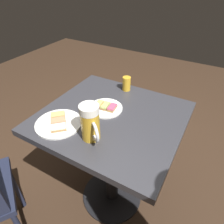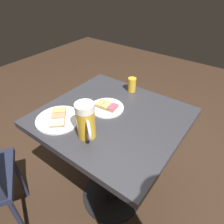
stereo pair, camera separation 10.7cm
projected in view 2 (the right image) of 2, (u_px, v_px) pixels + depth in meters
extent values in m
plane|color=#382619|center=(112.00, 195.00, 1.55)|extent=(6.00, 6.00, 0.00)
cylinder|color=black|center=(112.00, 194.00, 1.54)|extent=(0.44, 0.44, 0.01)
cylinder|color=black|center=(112.00, 162.00, 1.32)|extent=(0.09, 0.09, 0.74)
cube|color=#333338|center=(112.00, 118.00, 1.10)|extent=(0.70, 0.75, 0.04)
cylinder|color=white|center=(107.00, 108.00, 1.13)|extent=(0.19, 0.19, 0.01)
cube|color=#9E7547|center=(113.00, 108.00, 1.11)|extent=(0.07, 0.04, 0.01)
cube|color=#BC4C70|center=(113.00, 107.00, 1.10)|extent=(0.07, 0.04, 0.01)
cube|color=#9E7547|center=(107.00, 106.00, 1.13)|extent=(0.07, 0.04, 0.01)
cube|color=#ADC66B|center=(107.00, 105.00, 1.12)|extent=(0.07, 0.04, 0.01)
cube|color=#9E7547|center=(101.00, 104.00, 1.14)|extent=(0.07, 0.04, 0.01)
cube|color=#E5B266|center=(101.00, 103.00, 1.14)|extent=(0.07, 0.04, 0.01)
cylinder|color=white|center=(59.00, 119.00, 1.05)|extent=(0.24, 0.24, 0.01)
cube|color=#9E7547|center=(57.00, 124.00, 1.00)|extent=(0.08, 0.08, 0.01)
cube|color=white|center=(57.00, 122.00, 0.99)|extent=(0.08, 0.08, 0.01)
cube|color=#9E7547|center=(58.00, 118.00, 1.04)|extent=(0.08, 0.08, 0.01)
cube|color=#EA8E66|center=(58.00, 116.00, 1.03)|extent=(0.08, 0.08, 0.01)
cube|color=#9E7547|center=(59.00, 112.00, 1.08)|extent=(0.08, 0.08, 0.01)
cube|color=#E5B266|center=(59.00, 110.00, 1.08)|extent=(0.08, 0.08, 0.01)
cylinder|color=gold|center=(87.00, 124.00, 0.91)|extent=(0.09, 0.09, 0.14)
cylinder|color=white|center=(85.00, 108.00, 0.86)|extent=(0.09, 0.09, 0.03)
torus|color=silver|center=(89.00, 130.00, 0.87)|extent=(0.07, 0.08, 0.09)
cylinder|color=gold|center=(132.00, 85.00, 1.27)|extent=(0.05, 0.05, 0.09)
cylinder|color=#1E2338|center=(20.00, 177.00, 1.41)|extent=(0.03, 0.03, 0.45)
cylinder|color=#1E2338|center=(20.00, 221.00, 1.17)|extent=(0.03, 0.03, 0.45)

